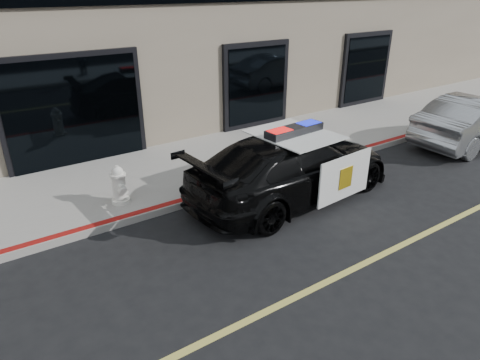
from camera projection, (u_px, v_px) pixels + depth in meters
ground at (284, 303)px, 6.37m from camera, size 120.00×120.00×0.00m
sidewalk_n at (145, 178)px, 10.28m from camera, size 60.00×3.50×0.15m
police_car at (292, 166)px, 9.23m from camera, size 2.80×5.30×1.63m
silver_sedan at (477, 121)px, 12.34m from camera, size 1.59×4.39×1.44m
fire_hydrant at (119, 186)px, 8.80m from camera, size 0.38×0.52×0.83m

